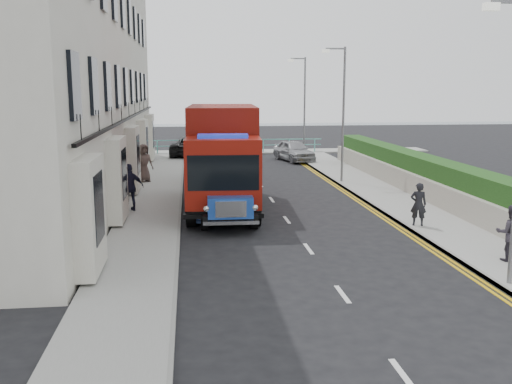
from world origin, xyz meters
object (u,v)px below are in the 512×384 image
(lamp_mid, at_px, (341,107))
(bedford_lorry, at_px, (228,194))
(lamp_far, at_px, (303,102))
(red_lorry, at_px, (223,155))
(pedestrian_east_near, at_px, (418,204))
(parked_car_front, at_px, (214,198))

(lamp_mid, bearing_deg, bedford_lorry, -127.60)
(lamp_far, relative_size, red_lorry, 0.86)
(red_lorry, bearing_deg, pedestrian_east_near, -30.40)
(bedford_lorry, relative_size, red_lorry, 0.63)
(lamp_far, relative_size, pedestrian_east_near, 4.53)
(bedford_lorry, relative_size, parked_car_front, 1.21)
(red_lorry, relative_size, parked_car_front, 1.92)
(lamp_far, height_order, parked_car_front, lamp_far)
(lamp_mid, bearing_deg, pedestrian_east_near, -88.71)
(parked_car_front, bearing_deg, red_lorry, 66.38)
(red_lorry, bearing_deg, lamp_mid, 43.46)
(bedford_lorry, bearing_deg, lamp_mid, 53.38)
(lamp_far, distance_m, bedford_lorry, 19.67)
(parked_car_front, bearing_deg, lamp_far, 61.03)
(bedford_lorry, height_order, red_lorry, red_lorry)
(red_lorry, height_order, pedestrian_east_near, red_lorry)
(lamp_mid, xyz_separation_m, bedford_lorry, (-6.44, -8.36, -2.89))
(bedford_lorry, relative_size, pedestrian_east_near, 3.33)
(parked_car_front, bearing_deg, bedford_lorry, -78.00)
(lamp_mid, relative_size, bedford_lorry, 1.36)
(lamp_mid, distance_m, red_lorry, 8.63)
(lamp_mid, bearing_deg, lamp_far, 90.00)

